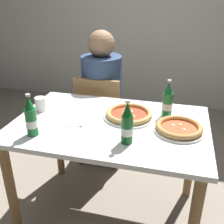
# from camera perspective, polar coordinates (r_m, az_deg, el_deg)

# --- Properties ---
(ground_plane) EXTENTS (8.00, 8.00, 0.00)m
(ground_plane) POSITION_cam_1_polar(r_m,az_deg,el_deg) (2.11, -0.36, -20.64)
(ground_plane) COLOR gray
(back_wall_tiled) EXTENTS (7.00, 0.10, 2.60)m
(back_wall_tiled) POSITION_cam_1_polar(r_m,az_deg,el_deg) (3.65, 9.15, 21.44)
(back_wall_tiled) COLOR silver
(back_wall_tiled) RESTS_ON ground_plane
(dining_table_main) EXTENTS (1.20, 0.80, 0.75)m
(dining_table_main) POSITION_cam_1_polar(r_m,az_deg,el_deg) (1.72, -0.42, -5.66)
(dining_table_main) COLOR silver
(dining_table_main) RESTS_ON ground_plane
(chair_behind_table) EXTENTS (0.40, 0.40, 0.85)m
(chair_behind_table) POSITION_cam_1_polar(r_m,az_deg,el_deg) (2.37, -2.40, -0.78)
(chair_behind_table) COLOR olive
(chair_behind_table) RESTS_ON ground_plane
(diner_seated) EXTENTS (0.34, 0.34, 1.21)m
(diner_seated) POSITION_cam_1_polar(r_m,az_deg,el_deg) (2.37, -2.11, 1.96)
(diner_seated) COLOR #2D3342
(diner_seated) RESTS_ON ground_plane
(pizza_margherita_near) EXTENTS (0.33, 0.33, 0.04)m
(pizza_margherita_near) POSITION_cam_1_polar(r_m,az_deg,el_deg) (1.72, 3.65, -0.53)
(pizza_margherita_near) COLOR white
(pizza_margherita_near) RESTS_ON dining_table_main
(pizza_marinara_far) EXTENTS (0.29, 0.29, 0.04)m
(pizza_marinara_far) POSITION_cam_1_polar(r_m,az_deg,el_deg) (1.60, 14.06, -3.34)
(pizza_marinara_far) COLOR white
(pizza_marinara_far) RESTS_ON dining_table_main
(beer_bottle_left) EXTENTS (0.07, 0.07, 0.25)m
(beer_bottle_left) POSITION_cam_1_polar(r_m,az_deg,el_deg) (1.74, 11.74, 2.21)
(beer_bottle_left) COLOR #196B2D
(beer_bottle_left) RESTS_ON dining_table_main
(beer_bottle_center) EXTENTS (0.07, 0.07, 0.25)m
(beer_bottle_center) POSITION_cam_1_polar(r_m,az_deg,el_deg) (1.41, 3.24, -2.85)
(beer_bottle_center) COLOR #14591E
(beer_bottle_center) RESTS_ON dining_table_main
(beer_bottle_right) EXTENTS (0.07, 0.07, 0.25)m
(beer_bottle_right) POSITION_cam_1_polar(r_m,az_deg,el_deg) (1.55, -16.86, -1.27)
(beer_bottle_right) COLOR #196B2D
(beer_bottle_right) RESTS_ON dining_table_main
(napkin_with_cutlery) EXTENTS (0.24, 0.24, 0.01)m
(napkin_with_cutlery) POSITION_cam_1_polar(r_m,az_deg,el_deg) (1.71, -7.62, -1.64)
(napkin_with_cutlery) COLOR white
(napkin_with_cutlery) RESTS_ON dining_table_main
(paper_cup) EXTENTS (0.07, 0.07, 0.09)m
(paper_cup) POSITION_cam_1_polar(r_m,az_deg,el_deg) (1.87, -14.97, 1.63)
(paper_cup) COLOR white
(paper_cup) RESTS_ON dining_table_main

